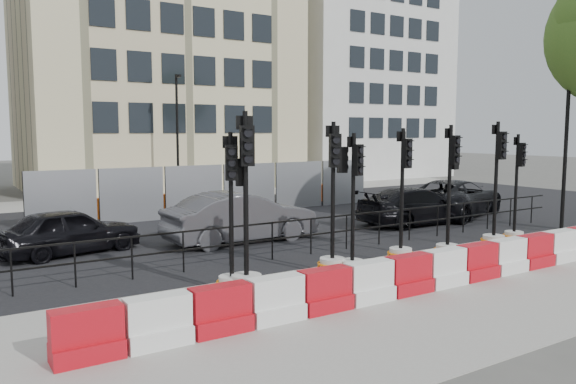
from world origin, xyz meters
TOP-DOWN VIEW (x-y plane):
  - ground at (0.00, 0.00)m, footprint 120.00×120.00m
  - sidewalk_near at (0.00, -3.00)m, footprint 40.00×6.00m
  - road at (0.00, 7.00)m, footprint 40.00×14.00m
  - sidewalk_far at (0.00, 16.00)m, footprint 40.00×4.00m
  - building_cream at (2.00, 21.99)m, footprint 15.00×10.06m
  - building_white at (17.00, 21.99)m, footprint 12.00×9.06m
  - kerb_railing at (0.00, 1.20)m, footprint 18.00×0.04m
  - heras_fencing at (0.57, 9.86)m, footprint 14.33×1.72m
  - lamp_post_far at (0.50, 14.98)m, footprint 0.12×0.56m
  - lamp_post_near at (7.50, -0.52)m, footprint 0.12×0.56m
  - barrier_row at (0.00, -2.80)m, footprint 16.75×0.50m
  - traffic_signal_a at (-4.44, -1.22)m, footprint 0.72×0.72m
  - traffic_signal_b at (-4.63, -0.99)m, footprint 0.65×0.65m
  - traffic_signal_c at (-1.70, -1.18)m, footprint 0.64×0.64m
  - traffic_signal_d at (-2.03, -0.88)m, footprint 0.69×0.69m
  - traffic_signal_e at (0.10, -0.85)m, footprint 0.66×0.66m
  - traffic_signal_f at (1.39, -1.20)m, footprint 0.68×0.68m
  - traffic_signal_g at (3.41, -1.05)m, footprint 0.70×0.70m
  - traffic_signal_h at (4.61, -0.83)m, footprint 0.63×0.63m
  - car_a at (-6.61, 4.74)m, footprint 3.06×4.35m
  - car_b at (-1.97, 3.72)m, footprint 1.87×4.68m
  - car_c at (4.75, 3.26)m, footprint 2.14×4.67m
  - car_d at (7.40, 3.88)m, footprint 5.58×6.66m

SIDE VIEW (x-z plane):
  - ground at x=0.00m, z-range 0.00..0.00m
  - sidewalk_near at x=0.00m, z-range 0.00..0.02m
  - sidewalk_far at x=0.00m, z-range 0.00..0.02m
  - road at x=0.00m, z-range 0.00..0.03m
  - barrier_row at x=0.00m, z-range -0.03..0.77m
  - car_a at x=-6.61m, z-range 0.00..1.27m
  - heras_fencing at x=0.57m, z-range -0.35..1.65m
  - car_c at x=4.75m, z-range 0.00..1.32m
  - traffic_signal_h at x=4.61m, z-range -0.94..2.27m
  - traffic_signal_c at x=-1.70m, z-range -0.95..2.30m
  - kerb_railing at x=0.00m, z-range 0.19..1.19m
  - traffic_signal_e at x=0.10m, z-range -0.99..2.38m
  - car_d at x=7.40m, z-range 0.00..1.44m
  - traffic_signal_g at x=3.41m, z-range -1.04..2.51m
  - car_b at x=-1.97m, z-range 0.00..1.51m
  - traffic_signal_a at x=-4.44m, z-range -1.08..2.60m
  - traffic_signal_b at x=-4.63m, z-range -0.86..2.42m
  - traffic_signal_f at x=1.39m, z-range -0.90..2.55m
  - traffic_signal_d at x=-2.03m, z-range -0.92..2.59m
  - lamp_post_far at x=0.50m, z-range 0.22..6.22m
  - lamp_post_near at x=7.50m, z-range 0.22..6.22m
  - building_white at x=17.00m, z-range 0.00..16.00m
  - building_cream at x=2.00m, z-range 0.00..18.00m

